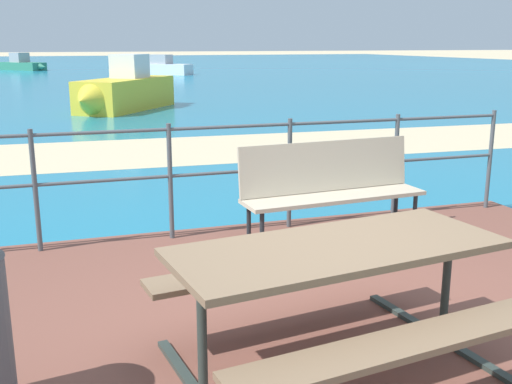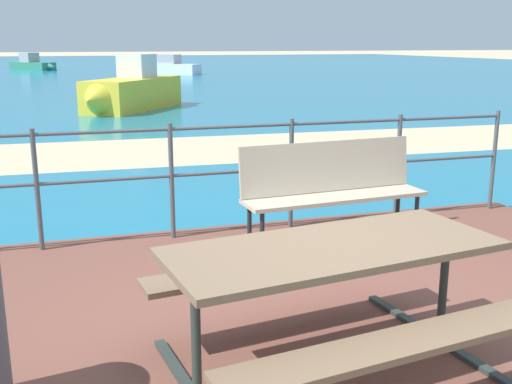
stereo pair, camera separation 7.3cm
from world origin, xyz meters
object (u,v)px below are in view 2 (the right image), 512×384
at_px(picnic_table, 333,275).
at_px(boat_mid, 131,91).
at_px(park_bench, 331,183).
at_px(boat_far, 163,67).
at_px(boat_near, 32,64).

distance_m(picnic_table, boat_mid, 14.59).
bearing_deg(boat_mid, park_bench, 38.16).
distance_m(picnic_table, boat_far, 33.96).
bearing_deg(boat_near, park_bench, -34.77).
xyz_separation_m(picnic_table, boat_near, (-3.48, 41.80, -0.25)).
bearing_deg(picnic_table, boat_far, 75.11).
bearing_deg(park_bench, picnic_table, -118.33).
height_order(picnic_table, boat_far, boat_far).
height_order(picnic_table, boat_near, boat_near).
bearing_deg(boat_near, picnic_table, -36.37).
xyz_separation_m(park_bench, boat_mid, (-0.55, 12.45, -0.09)).
distance_m(park_bench, boat_mid, 12.46).
xyz_separation_m(picnic_table, boat_mid, (0.39, 14.58, -0.11)).
relative_size(picnic_table, park_bench, 1.14).
xyz_separation_m(picnic_table, boat_far, (4.16, 33.70, -0.23)).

